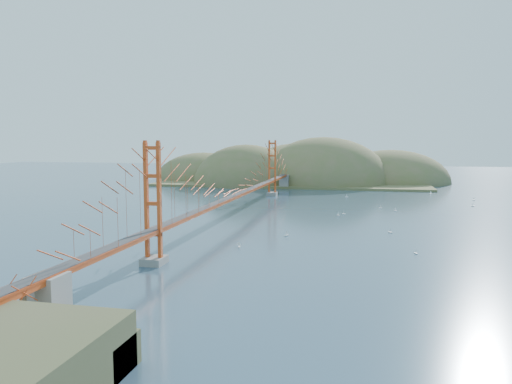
% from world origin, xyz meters
% --- Properties ---
extents(ground, '(320.00, 320.00, 0.00)m').
position_xyz_m(ground, '(0.00, 0.00, 0.00)').
color(ground, '#334F66').
rests_on(ground, ground).
extents(bridge, '(2.20, 94.40, 12.00)m').
position_xyz_m(bridge, '(0.00, 0.18, 7.01)').
color(bridge, gray).
rests_on(bridge, ground).
extents(promontory, '(9.00, 6.00, 0.24)m').
position_xyz_m(promontory, '(0.00, -48.50, 0.12)').
color(promontory, '#59544C').
rests_on(promontory, ground).
extents(fort, '(3.70, 2.30, 1.75)m').
position_xyz_m(fort, '(0.40, -47.80, 0.67)').
color(fort, brown).
rests_on(fort, ground).
extents(far_headlands, '(84.00, 58.00, 25.00)m').
position_xyz_m(far_headlands, '(2.21, 68.52, 0.00)').
color(far_headlands, '#776444').
rests_on(far_headlands, ground).
extents(sailboat_0, '(0.64, 0.64, 0.73)m').
position_xyz_m(sailboat_0, '(10.06, -13.42, 0.16)').
color(sailboat_0, white).
rests_on(sailboat_0, ground).
extents(sailboat_6, '(0.52, 0.52, 0.57)m').
position_xyz_m(sailboat_6, '(24.63, -20.06, 0.14)').
color(sailboat_6, white).
rests_on(sailboat_6, ground).
extents(sailboat_17, '(0.61, 0.51, 0.71)m').
position_xyz_m(sailboat_17, '(37.96, 20.75, 0.15)').
color(sailboat_17, white).
rests_on(sailboat_17, ground).
extents(sailboat_15, '(0.53, 0.62, 0.72)m').
position_xyz_m(sailboat_15, '(33.17, 40.65, 0.16)').
color(sailboat_15, white).
rests_on(sailboat_15, ground).
extents(sailboat_14, '(0.59, 0.59, 0.63)m').
position_xyz_m(sailboat_14, '(24.25, 11.95, 0.14)').
color(sailboat_14, white).
rests_on(sailboat_14, ground).
extents(sailboat_3, '(0.54, 0.44, 0.63)m').
position_xyz_m(sailboat_3, '(16.06, 6.38, 0.14)').
color(sailboat_3, white).
rests_on(sailboat_3, ground).
extents(sailboat_16, '(0.65, 0.65, 0.70)m').
position_xyz_m(sailboat_16, '(15.32, 4.43, 0.15)').
color(sailboat_16, white).
rests_on(sailboat_16, ground).
extents(sailboat_1, '(0.63, 0.63, 0.66)m').
position_xyz_m(sailboat_1, '(22.58, -8.52, 0.15)').
color(sailboat_1, white).
rests_on(sailboat_1, ground).
extents(sailboat_10, '(0.55, 0.62, 0.71)m').
position_xyz_m(sailboat_10, '(6.00, -21.03, 0.15)').
color(sailboat_10, white).
rests_on(sailboat_10, ground).
extents(sailboat_8, '(0.67, 0.67, 0.70)m').
position_xyz_m(sailboat_8, '(39.92, 30.08, 0.15)').
color(sailboat_8, white).
rests_on(sailboat_8, ground).
extents(sailboat_7, '(0.53, 0.44, 0.61)m').
position_xyz_m(sailboat_7, '(21.91, 15.00, 0.14)').
color(sailboat_7, white).
rests_on(sailboat_7, ground).
extents(sailboat_12, '(0.61, 0.59, 0.69)m').
position_xyz_m(sailboat_12, '(15.56, 30.51, 0.15)').
color(sailboat_12, white).
rests_on(sailboat_12, ground).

